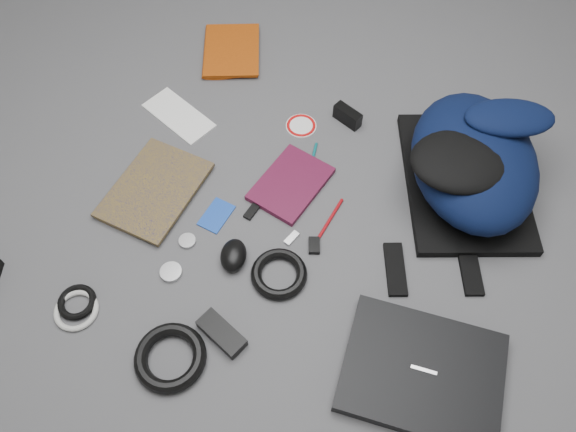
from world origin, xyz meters
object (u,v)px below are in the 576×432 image
at_px(laptop, 422,372).
at_px(power_brick, 222,333).
at_px(comic_book, 123,176).
at_px(mouse, 233,255).
at_px(backpack, 474,161).
at_px(compact_camera, 348,116).
at_px(textbook_red, 204,52).
at_px(dvd_case, 291,184).

bearing_deg(laptop, power_brick, -174.68).
xyz_separation_m(comic_book, mouse, (0.39, -0.09, 0.01)).
distance_m(backpack, compact_camera, 0.38).
relative_size(textbook_red, power_brick, 1.95).
bearing_deg(backpack, comic_book, 178.69).
xyz_separation_m(backpack, power_brick, (-0.39, -0.65, -0.09)).
bearing_deg(comic_book, compact_camera, 44.26).
bearing_deg(compact_camera, dvd_case, -82.18).
relative_size(dvd_case, compact_camera, 2.50).
height_order(laptop, comic_book, laptop).
xyz_separation_m(comic_book, power_brick, (0.46, -0.28, 0.00)).
height_order(compact_camera, power_brick, compact_camera).
distance_m(dvd_case, mouse, 0.27).
distance_m(laptop, comic_book, 0.92).
relative_size(dvd_case, mouse, 2.36).
distance_m(backpack, textbook_red, 0.90).
bearing_deg(compact_camera, laptop, -36.82).
relative_size(laptop, power_brick, 2.88).
height_order(comic_book, dvd_case, comic_book).
bearing_deg(textbook_red, compact_camera, -33.73).
height_order(textbook_red, compact_camera, compact_camera).
bearing_deg(comic_book, textbook_red, 95.30).
height_order(laptop, mouse, mouse).
bearing_deg(compact_camera, mouse, -80.42).
bearing_deg(mouse, comic_book, 147.79).
height_order(mouse, power_brick, mouse).
xyz_separation_m(textbook_red, power_brick, (0.49, -0.80, 0.00)).
xyz_separation_m(laptop, mouse, (-0.51, 0.08, 0.01)).
height_order(comic_book, power_brick, power_brick).
height_order(backpack, mouse, backpack).
bearing_deg(dvd_case, mouse, -88.03).
bearing_deg(laptop, mouse, 163.01).
bearing_deg(dvd_case, power_brick, -76.54).
distance_m(textbook_red, comic_book, 0.52).
distance_m(compact_camera, mouse, 0.55).
height_order(backpack, laptop, backpack).
height_order(backpack, comic_book, backpack).
xyz_separation_m(backpack, dvd_case, (-0.42, -0.20, -0.09)).
height_order(compact_camera, mouse, same).
bearing_deg(laptop, textbook_red, 135.61).
xyz_separation_m(backpack, compact_camera, (-0.37, 0.07, -0.08)).
height_order(laptop, dvd_case, laptop).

